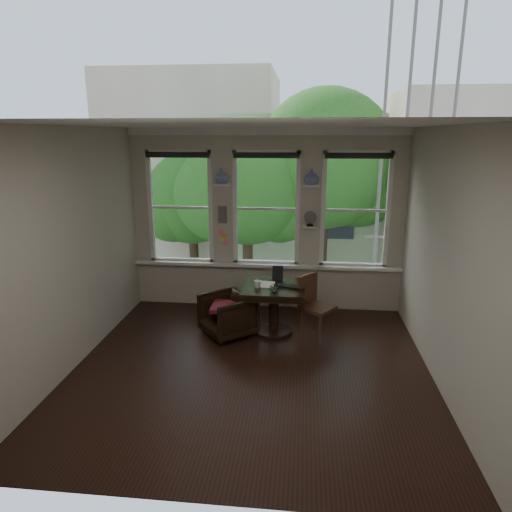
# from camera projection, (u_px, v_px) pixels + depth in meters

# --- Properties ---
(ground) EXTENTS (4.50, 4.50, 0.00)m
(ground) POSITION_uv_depth(u_px,v_px,m) (251.00, 368.00, 5.84)
(ground) COLOR black
(ground) RESTS_ON ground
(ceiling) EXTENTS (4.50, 4.50, 0.00)m
(ceiling) POSITION_uv_depth(u_px,v_px,m) (250.00, 125.00, 5.06)
(ceiling) COLOR silver
(ceiling) RESTS_ON ground
(wall_back) EXTENTS (4.50, 0.00, 4.50)m
(wall_back) POSITION_uv_depth(u_px,v_px,m) (266.00, 221.00, 7.61)
(wall_back) COLOR #BCAEA0
(wall_back) RESTS_ON ground
(wall_front) EXTENTS (4.50, 0.00, 4.50)m
(wall_front) POSITION_uv_depth(u_px,v_px,m) (215.00, 335.00, 3.29)
(wall_front) COLOR #BCAEA0
(wall_front) RESTS_ON ground
(wall_left) EXTENTS (0.00, 4.50, 4.50)m
(wall_left) POSITION_uv_depth(u_px,v_px,m) (72.00, 250.00, 5.68)
(wall_left) COLOR #BCAEA0
(wall_left) RESTS_ON ground
(wall_right) EXTENTS (0.00, 4.50, 4.50)m
(wall_right) POSITION_uv_depth(u_px,v_px,m) (445.00, 260.00, 5.22)
(wall_right) COLOR #BCAEA0
(wall_right) RESTS_ON ground
(window_left) EXTENTS (1.10, 0.12, 1.90)m
(window_left) POSITION_uv_depth(u_px,v_px,m) (181.00, 207.00, 7.71)
(window_left) COLOR white
(window_left) RESTS_ON ground
(window_center) EXTENTS (1.10, 0.12, 1.90)m
(window_center) POSITION_uv_depth(u_px,v_px,m) (266.00, 209.00, 7.56)
(window_center) COLOR white
(window_center) RESTS_ON ground
(window_right) EXTENTS (1.10, 0.12, 1.90)m
(window_right) POSITION_uv_depth(u_px,v_px,m) (355.00, 210.00, 7.41)
(window_right) COLOR white
(window_right) RESTS_ON ground
(shelf_left) EXTENTS (0.26, 0.16, 0.03)m
(shelf_left) POSITION_uv_depth(u_px,v_px,m) (222.00, 185.00, 7.43)
(shelf_left) COLOR white
(shelf_left) RESTS_ON ground
(shelf_right) EXTENTS (0.26, 0.16, 0.03)m
(shelf_right) POSITION_uv_depth(u_px,v_px,m) (311.00, 186.00, 7.29)
(shelf_right) COLOR white
(shelf_right) RESTS_ON ground
(intercom) EXTENTS (0.14, 0.06, 0.28)m
(intercom) POSITION_uv_depth(u_px,v_px,m) (223.00, 215.00, 7.59)
(intercom) COLOR #59544F
(intercom) RESTS_ON ground
(sticky_notes) EXTENTS (0.16, 0.01, 0.24)m
(sticky_notes) POSITION_uv_depth(u_px,v_px,m) (223.00, 235.00, 7.69)
(sticky_notes) COLOR pink
(sticky_notes) RESTS_ON ground
(desk_fan) EXTENTS (0.20, 0.20, 0.24)m
(desk_fan) POSITION_uv_depth(u_px,v_px,m) (310.00, 221.00, 7.42)
(desk_fan) COLOR #59544F
(desk_fan) RESTS_ON ground
(vase_left) EXTENTS (0.24, 0.24, 0.25)m
(vase_left) POSITION_uv_depth(u_px,v_px,m) (222.00, 176.00, 7.40)
(vase_left) COLOR silver
(vase_left) RESTS_ON shelf_left
(vase_right) EXTENTS (0.24, 0.24, 0.25)m
(vase_right) POSITION_uv_depth(u_px,v_px,m) (311.00, 177.00, 7.25)
(vase_right) COLOR silver
(vase_right) RESTS_ON shelf_right
(table) EXTENTS (0.90, 0.90, 0.75)m
(table) POSITION_uv_depth(u_px,v_px,m) (274.00, 310.00, 6.77)
(table) COLOR black
(table) RESTS_ON ground
(armchair_left) EXTENTS (0.96, 0.96, 0.63)m
(armchair_left) POSITION_uv_depth(u_px,v_px,m) (228.00, 315.00, 6.72)
(armchair_left) COLOR black
(armchair_left) RESTS_ON ground
(cushion_red) EXTENTS (0.45, 0.45, 0.06)m
(cushion_red) POSITION_uv_depth(u_px,v_px,m) (227.00, 307.00, 6.68)
(cushion_red) COLOR maroon
(cushion_red) RESTS_ON armchair_left
(side_chair_right) EXTENTS (0.59, 0.59, 0.92)m
(side_chair_right) POSITION_uv_depth(u_px,v_px,m) (318.00, 307.00, 6.63)
(side_chair_right) COLOR #452818
(side_chair_right) RESTS_ON ground
(laptop) EXTENTS (0.40, 0.32, 0.03)m
(laptop) POSITION_uv_depth(u_px,v_px,m) (287.00, 287.00, 6.56)
(laptop) COLOR black
(laptop) RESTS_ON table
(mug) EXTENTS (0.13, 0.13, 0.10)m
(mug) POSITION_uv_depth(u_px,v_px,m) (258.00, 284.00, 6.59)
(mug) COLOR white
(mug) RESTS_ON table
(drinking_glass) EXTENTS (0.16, 0.16, 0.10)m
(drinking_glass) POSITION_uv_depth(u_px,v_px,m) (274.00, 289.00, 6.38)
(drinking_glass) COLOR white
(drinking_glass) RESTS_ON table
(tablet) EXTENTS (0.16, 0.08, 0.22)m
(tablet) POSITION_uv_depth(u_px,v_px,m) (278.00, 273.00, 6.91)
(tablet) COLOR black
(tablet) RESTS_ON table
(papers) EXTENTS (0.24, 0.31, 0.00)m
(papers) POSITION_uv_depth(u_px,v_px,m) (267.00, 284.00, 6.73)
(papers) COLOR silver
(papers) RESTS_ON table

